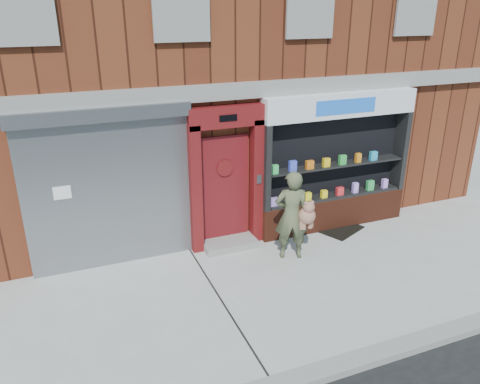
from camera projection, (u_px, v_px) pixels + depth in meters
ground at (302, 281)px, 8.45m from camera, size 80.00×80.00×0.00m
curb at (376, 355)px, 6.57m from camera, size 60.00×0.30×0.12m
building at (197, 32)px, 12.13m from camera, size 12.00×8.16×8.00m
shutter_bay at (108, 180)px, 8.43m from camera, size 3.10×0.30×3.04m
red_door_bay at (226, 178)px, 9.25m from camera, size 1.52×0.58×2.90m
pharmacy_bay at (335, 168)px, 10.11m from camera, size 3.50×0.41×3.00m
woman at (293, 215)px, 8.96m from camera, size 0.78×0.64×1.79m
doormat at (341, 229)px, 10.40m from camera, size 1.12×0.98×0.02m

